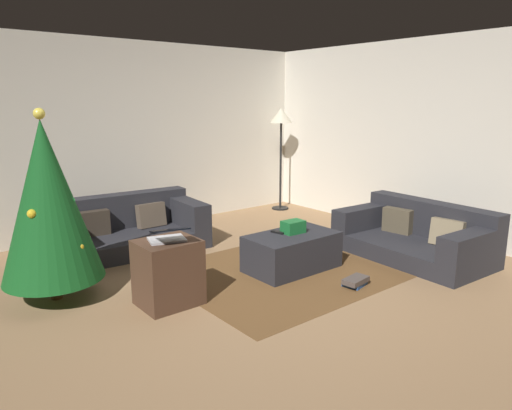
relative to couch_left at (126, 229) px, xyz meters
name	(u,v)px	position (x,y,z in m)	size (l,w,h in m)	color
ground_plane	(260,300)	(0.30, -2.24, -0.26)	(6.40, 6.40, 0.00)	#93704C
rear_partition	(115,138)	(0.30, 0.90, 1.04)	(6.40, 0.12, 2.60)	silver
corner_partition	(451,141)	(3.44, -2.24, 1.04)	(0.12, 6.40, 2.60)	silver
couch_left	(126,229)	(0.00, 0.00, 0.00)	(1.87, 1.07, 0.65)	#26262B
couch_right	(418,236)	(2.55, -2.42, -0.02)	(1.05, 1.75, 0.62)	#26262B
ottoman	(292,252)	(1.10, -1.82, -0.06)	(0.99, 0.57, 0.40)	#26262B
gift_box	(293,227)	(1.14, -1.79, 0.21)	(0.24, 0.17, 0.14)	#19662D
tv_remote	(278,232)	(1.00, -1.69, 0.15)	(0.05, 0.16, 0.02)	black
christmas_tree	(48,201)	(-1.14, -1.02, 0.67)	(0.89, 0.89, 1.74)	brown
side_table	(168,272)	(-0.38, -1.78, 0.04)	(0.52, 0.44, 0.60)	#4C3323
laptop	(168,236)	(-0.40, -1.83, 0.40)	(0.40, 0.44, 0.16)	silver
book_stack	(355,282)	(1.25, -2.57, -0.21)	(0.29, 0.23, 0.09)	#2D5193
corner_lamp	(281,123)	(2.95, 0.44, 1.18)	(0.36, 0.36, 1.68)	black
area_rug	(292,269)	(1.10, -1.82, -0.25)	(2.60, 2.00, 0.01)	brown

